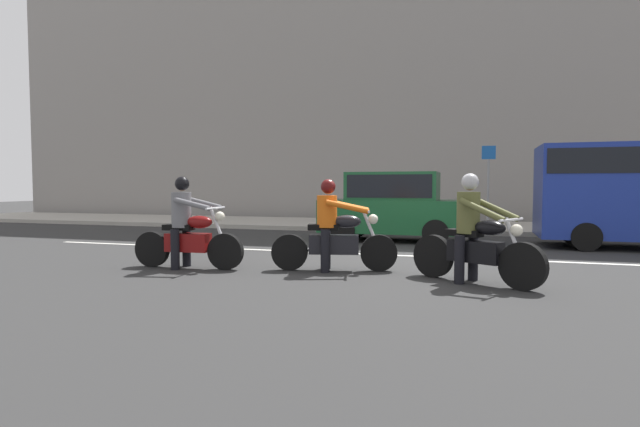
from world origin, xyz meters
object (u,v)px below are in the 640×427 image
Objects in this scene: motorcycle_with_rider_olive at (474,239)px; parked_hatchback_forest_green at (393,206)px; motorcycle_with_rider_gray at (187,231)px; pedestrian_bystander at (579,196)px; motorcycle_with_rider_orange_stripe at (333,233)px; street_sign_post at (488,177)px.

parked_hatchback_forest_green reaches higher than motorcycle_with_rider_olive.
motorcycle_with_rider_olive is 0.93× the size of motorcycle_with_rider_gray.
motorcycle_with_rider_orange_stripe is at bearing -119.34° from pedestrian_bystander.
pedestrian_bystander is (5.51, 9.80, 0.48)m from motorcycle_with_rider_orange_stripe.
street_sign_post is (2.46, 4.39, 0.81)m from parked_hatchback_forest_green.
motorcycle_with_rider_orange_stripe is 1.26× the size of pedestrian_bystander.
motorcycle_with_rider_orange_stripe is 9.78m from street_sign_post.
street_sign_post is at bearing -170.65° from pedestrian_bystander.
motorcycle_with_rider_orange_stripe is at bearing -92.91° from parked_hatchback_forest_green.
motorcycle_with_rider_olive is 0.52× the size of parked_hatchback_forest_green.
motorcycle_with_rider_olive reaches higher than motorcycle_with_rider_orange_stripe.
motorcycle_with_rider_gray reaches higher than motorcycle_with_rider_orange_stripe.
street_sign_post is at bearing 60.76° from parked_hatchback_forest_green.
parked_hatchback_forest_green is at bearing 110.76° from motorcycle_with_rider_olive.
motorcycle_with_rider_orange_stripe is 4.96m from parked_hatchback_forest_green.
pedestrian_bystander is (5.26, 4.85, 0.19)m from parked_hatchback_forest_green.
motorcycle_with_rider_gray is 13.07m from pedestrian_bystander.
pedestrian_bystander is (8.02, 10.30, 0.46)m from motorcycle_with_rider_gray.
parked_hatchback_forest_green is at bearing 87.09° from motorcycle_with_rider_orange_stripe.
pedestrian_bystander is at bearing 42.73° from parked_hatchback_forest_green.
motorcycle_with_rider_olive is at bearing -69.24° from parked_hatchback_forest_green.
street_sign_post is (5.23, 9.84, 1.09)m from motorcycle_with_rider_gray.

